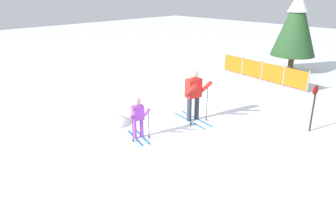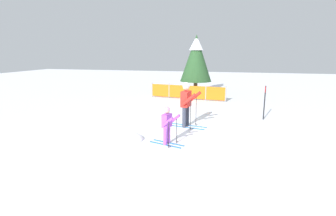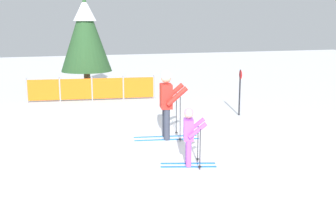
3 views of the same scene
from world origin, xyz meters
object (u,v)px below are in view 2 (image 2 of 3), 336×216
object	(u,v)px
safety_fence	(187,92)
conifer_far	(196,57)
skier_adult	(187,100)
trail_marker	(265,99)
skier_child	(167,122)

from	to	relation	value
safety_fence	conifer_far	distance (m)	3.35
safety_fence	skier_adult	bearing A→B (deg)	-80.35
skier_adult	conifer_far	size ratio (longest dim) A/B	0.43
trail_marker	skier_child	bearing A→B (deg)	-129.23
conifer_far	skier_child	bearing A→B (deg)	-86.69
trail_marker	conifer_far	bearing A→B (deg)	120.49
conifer_far	trail_marker	bearing A→B (deg)	-59.51
skier_adult	safety_fence	distance (m)	6.22
skier_child	conifer_far	xyz separation A→B (m)	(-0.63, 10.91, 1.82)
skier_adult	trail_marker	size ratio (longest dim) A/B	1.19
skier_child	trail_marker	bearing A→B (deg)	68.25
skier_adult	skier_child	bearing A→B (deg)	-84.98
trail_marker	safety_fence	bearing A→B (deg)	134.99
safety_fence	conifer_far	world-z (taller)	conifer_far
skier_adult	conifer_far	distance (m)	8.89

